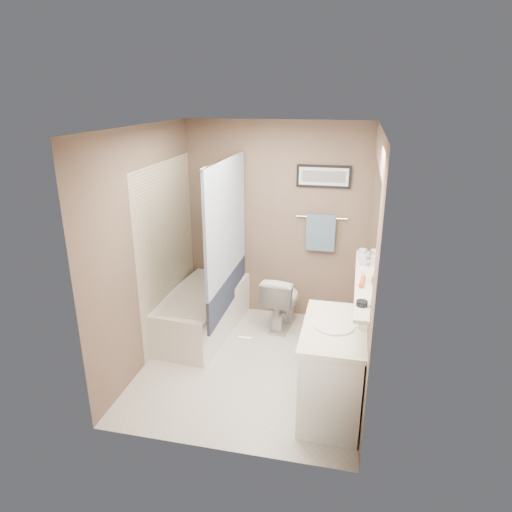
% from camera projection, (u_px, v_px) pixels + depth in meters
% --- Properties ---
extents(ground, '(2.50, 2.50, 0.00)m').
position_uv_depth(ground, '(253.00, 364.00, 4.78)').
color(ground, silver).
rests_on(ground, ground).
extents(ceiling, '(2.20, 2.50, 0.04)m').
position_uv_depth(ceiling, '(252.00, 129.00, 3.98)').
color(ceiling, silver).
rests_on(ceiling, wall_back).
extents(wall_back, '(2.20, 0.04, 2.40)m').
position_uv_depth(wall_back, '(275.00, 223.00, 5.51)').
color(wall_back, brown).
rests_on(wall_back, ground).
extents(wall_front, '(2.20, 0.04, 2.40)m').
position_uv_depth(wall_front, '(214.00, 313.00, 3.25)').
color(wall_front, brown).
rests_on(wall_front, ground).
extents(wall_left, '(0.04, 2.50, 2.40)m').
position_uv_depth(wall_left, '(148.00, 248.00, 4.60)').
color(wall_left, brown).
rests_on(wall_left, ground).
extents(wall_right, '(0.04, 2.50, 2.40)m').
position_uv_depth(wall_right, '(368.00, 265.00, 4.15)').
color(wall_right, brown).
rests_on(wall_right, ground).
extents(tile_surround, '(0.02, 1.55, 2.00)m').
position_uv_depth(tile_surround, '(168.00, 251.00, 5.13)').
color(tile_surround, beige).
rests_on(tile_surround, wall_left).
extents(curtain_rod, '(0.02, 1.55, 0.02)m').
position_uv_depth(curtain_rod, '(225.00, 159.00, 4.63)').
color(curtain_rod, silver).
rests_on(curtain_rod, wall_left).
extents(curtain_upper, '(0.03, 1.45, 1.28)m').
position_uv_depth(curtain_upper, '(227.00, 220.00, 4.85)').
color(curtain_upper, silver).
rests_on(curtain_upper, curtain_rod).
extents(curtain_lower, '(0.03, 1.45, 0.36)m').
position_uv_depth(curtain_lower, '(228.00, 291.00, 5.13)').
color(curtain_lower, '#262E47').
rests_on(curtain_lower, curtain_rod).
extents(mirror, '(0.02, 1.60, 1.00)m').
position_uv_depth(mirror, '(373.00, 225.00, 3.87)').
color(mirror, silver).
rests_on(mirror, wall_right).
extents(shelf, '(0.12, 1.60, 0.03)m').
position_uv_depth(shelf, '(362.00, 281.00, 4.06)').
color(shelf, silver).
rests_on(shelf, wall_right).
extents(towel_bar, '(0.60, 0.02, 0.02)m').
position_uv_depth(towel_bar, '(321.00, 218.00, 5.35)').
color(towel_bar, silver).
rests_on(towel_bar, wall_back).
extents(towel, '(0.34, 0.05, 0.44)m').
position_uv_depth(towel, '(321.00, 233.00, 5.39)').
color(towel, '#7C9EB5').
rests_on(towel, towel_bar).
extents(art_frame, '(0.62, 0.02, 0.26)m').
position_uv_depth(art_frame, '(324.00, 176.00, 5.20)').
color(art_frame, black).
rests_on(art_frame, wall_back).
extents(art_mat, '(0.56, 0.00, 0.20)m').
position_uv_depth(art_mat, '(324.00, 177.00, 5.19)').
color(art_mat, white).
rests_on(art_mat, art_frame).
extents(art_image, '(0.50, 0.00, 0.13)m').
position_uv_depth(art_image, '(324.00, 177.00, 5.18)').
color(art_image, '#595959').
rests_on(art_image, art_mat).
extents(door, '(0.80, 0.02, 2.00)m').
position_uv_depth(door, '(289.00, 347.00, 3.19)').
color(door, silver).
rests_on(door, wall_front).
extents(door_handle, '(0.10, 0.02, 0.02)m').
position_uv_depth(door_handle, '(245.00, 339.00, 3.31)').
color(door_handle, silver).
rests_on(door_handle, door).
extents(bathtub, '(0.84, 1.56, 0.50)m').
position_uv_depth(bathtub, '(202.00, 311.00, 5.38)').
color(bathtub, white).
rests_on(bathtub, ground).
extents(tub_rim, '(0.56, 1.36, 0.02)m').
position_uv_depth(tub_rim, '(201.00, 292.00, 5.30)').
color(tub_rim, beige).
rests_on(tub_rim, bathtub).
extents(toilet, '(0.45, 0.70, 0.67)m').
position_uv_depth(toilet, '(282.00, 300.00, 5.46)').
color(toilet, silver).
rests_on(toilet, ground).
extents(vanity, '(0.53, 0.92, 0.80)m').
position_uv_depth(vanity, '(334.00, 372.00, 3.95)').
color(vanity, white).
rests_on(vanity, ground).
extents(countertop, '(0.54, 0.96, 0.04)m').
position_uv_depth(countertop, '(335.00, 329.00, 3.81)').
color(countertop, white).
rests_on(countertop, vanity).
extents(sink_basin, '(0.34, 0.34, 0.01)m').
position_uv_depth(sink_basin, '(334.00, 325.00, 3.81)').
color(sink_basin, silver).
rests_on(sink_basin, countertop).
extents(faucet_spout, '(0.02, 0.02, 0.10)m').
position_uv_depth(faucet_spout, '(359.00, 323.00, 3.75)').
color(faucet_spout, white).
rests_on(faucet_spout, countertop).
extents(faucet_knob, '(0.05, 0.05, 0.05)m').
position_uv_depth(faucet_knob, '(359.00, 320.00, 3.85)').
color(faucet_knob, silver).
rests_on(faucet_knob, countertop).
extents(candle_bowl_near, '(0.09, 0.09, 0.04)m').
position_uv_depth(candle_bowl_near, '(362.00, 303.00, 3.55)').
color(candle_bowl_near, black).
rests_on(candle_bowl_near, shelf).
extents(hair_brush_front, '(0.06, 0.22, 0.04)m').
position_uv_depth(hair_brush_front, '(362.00, 281.00, 3.96)').
color(hair_brush_front, '#CD491C').
rests_on(hair_brush_front, shelf).
extents(pink_comb, '(0.05, 0.16, 0.01)m').
position_uv_depth(pink_comb, '(362.00, 274.00, 4.18)').
color(pink_comb, pink).
rests_on(pink_comb, shelf).
extents(glass_jar, '(0.08, 0.08, 0.10)m').
position_uv_depth(glass_jar, '(363.00, 254.00, 4.55)').
color(glass_jar, silver).
rests_on(glass_jar, shelf).
extents(soap_bottle, '(0.07, 0.07, 0.15)m').
position_uv_depth(soap_bottle, '(363.00, 257.00, 4.38)').
color(soap_bottle, '#999999').
rests_on(soap_bottle, shelf).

